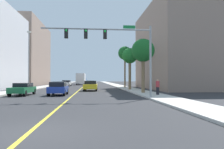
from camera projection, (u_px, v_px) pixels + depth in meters
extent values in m
plane|color=#2D2D30|center=(83.00, 87.00, 48.98)|extent=(192.00, 192.00, 0.00)
cube|color=#B2ADA3|center=(45.00, 86.00, 48.23)|extent=(2.82, 168.00, 0.15)
cube|color=beige|center=(120.00, 86.00, 49.73)|extent=(2.82, 168.00, 0.15)
cube|color=yellow|center=(83.00, 87.00, 48.98)|extent=(0.16, 144.00, 0.01)
cube|color=gray|center=(23.00, 54.00, 60.67)|extent=(10.71, 22.85, 17.27)
cube|color=gray|center=(177.00, 48.00, 39.22)|extent=(10.92, 21.17, 14.50)
cylinder|color=gray|center=(151.00, 61.00, 19.85)|extent=(0.20, 0.20, 6.46)
cylinder|color=gray|center=(97.00, 29.00, 19.47)|extent=(9.75, 0.14, 0.14)
cube|color=black|center=(105.00, 34.00, 19.52)|extent=(0.32, 0.24, 0.84)
sphere|color=green|center=(105.00, 31.00, 19.39)|extent=(0.20, 0.20, 0.20)
cube|color=black|center=(86.00, 34.00, 19.37)|extent=(0.32, 0.24, 0.84)
sphere|color=green|center=(86.00, 31.00, 19.24)|extent=(0.20, 0.20, 0.20)
cube|color=black|center=(66.00, 34.00, 19.22)|extent=(0.32, 0.24, 0.84)
sphere|color=green|center=(66.00, 30.00, 19.08)|extent=(0.20, 0.20, 0.20)
cube|color=#147233|center=(129.00, 27.00, 19.73)|extent=(1.10, 0.04, 0.28)
cylinder|color=gray|center=(29.00, 61.00, 32.79)|extent=(0.16, 0.16, 8.54)
cube|color=beige|center=(29.00, 32.00, 32.88)|extent=(0.56, 0.28, 0.20)
cylinder|color=brown|center=(143.00, 71.00, 25.85)|extent=(0.40, 0.40, 5.01)
sphere|color=#195B23|center=(143.00, 50.00, 25.90)|extent=(2.73, 2.73, 2.73)
cone|color=#195B23|center=(150.00, 52.00, 25.81)|extent=(0.62, 1.22, 1.24)
cone|color=#195B23|center=(146.00, 53.00, 26.57)|extent=(1.22, 1.14, 1.22)
cone|color=#195B23|center=(137.00, 53.00, 26.47)|extent=(1.18, 1.09, 1.25)
cone|color=#195B23|center=(136.00, 52.00, 25.91)|extent=(0.57, 1.59, 1.28)
cone|color=#195B23|center=(140.00, 51.00, 25.23)|extent=(1.27, 1.20, 1.36)
cone|color=#195B23|center=(147.00, 51.00, 25.15)|extent=(1.37, 0.81, 1.30)
cylinder|color=brown|center=(130.00, 72.00, 33.94)|extent=(0.41, 0.41, 5.22)
sphere|color=#1E6B28|center=(130.00, 56.00, 33.99)|extent=(2.40, 2.40, 2.40)
cone|color=#1E6B28|center=(134.00, 57.00, 34.11)|extent=(0.50, 1.10, 1.18)
cone|color=#1E6B28|center=(131.00, 57.00, 34.67)|extent=(1.25, 0.85, 1.13)
cone|color=#1E6B28|center=(126.00, 57.00, 34.52)|extent=(1.31, 1.20, 1.23)
cone|color=#1E6B28|center=(125.00, 57.00, 34.01)|extent=(0.56, 1.29, 1.14)
cone|color=#1E6B28|center=(128.00, 57.00, 33.37)|extent=(1.25, 1.05, 1.40)
cone|color=#1E6B28|center=(133.00, 57.00, 33.38)|extent=(1.15, 0.82, 1.49)
cylinder|color=brown|center=(125.00, 70.00, 42.10)|extent=(0.30, 0.30, 6.59)
sphere|color=#195B23|center=(125.00, 53.00, 42.16)|extent=(2.60, 2.60, 2.60)
cone|color=#195B23|center=(129.00, 54.00, 42.12)|extent=(0.61, 1.50, 1.34)
cone|color=#195B23|center=(125.00, 55.00, 42.93)|extent=(1.25, 0.65, 1.31)
cone|color=#195B23|center=(121.00, 54.00, 42.52)|extent=(0.92, 1.11, 1.38)
cone|color=#195B23|center=(122.00, 54.00, 41.62)|extent=(1.04, 1.14, 1.27)
cone|color=#195B23|center=(127.00, 54.00, 41.49)|extent=(1.35, 0.94, 1.31)
cube|color=slate|center=(90.00, 83.00, 55.32)|extent=(2.04, 4.56, 0.57)
cube|color=black|center=(90.00, 81.00, 55.12)|extent=(1.74, 2.34, 0.45)
cylinder|color=black|center=(87.00, 84.00, 56.90)|extent=(0.24, 0.65, 0.64)
cylinder|color=black|center=(94.00, 84.00, 57.10)|extent=(0.24, 0.65, 0.64)
cylinder|color=black|center=(87.00, 85.00, 53.52)|extent=(0.24, 0.65, 0.64)
cylinder|color=black|center=(94.00, 85.00, 53.72)|extent=(0.24, 0.65, 0.64)
cube|color=#1E389E|center=(58.00, 89.00, 23.61)|extent=(1.78, 3.82, 0.63)
cube|color=black|center=(58.00, 84.00, 23.32)|extent=(1.57, 1.85, 0.49)
cylinder|color=black|center=(53.00, 92.00, 24.89)|extent=(0.22, 0.64, 0.64)
cylinder|color=black|center=(67.00, 92.00, 25.02)|extent=(0.22, 0.64, 0.64)
cylinder|color=black|center=(48.00, 93.00, 22.19)|extent=(0.22, 0.64, 0.64)
cylinder|color=black|center=(64.00, 93.00, 22.32)|extent=(0.22, 0.64, 0.64)
cube|color=#196638|center=(23.00, 90.00, 23.40)|extent=(1.79, 4.34, 0.58)
cube|color=black|center=(23.00, 85.00, 23.65)|extent=(1.55, 2.16, 0.43)
cylinder|color=black|center=(25.00, 93.00, 21.85)|extent=(0.23, 0.64, 0.64)
cylinder|color=black|center=(9.00, 93.00, 21.74)|extent=(0.23, 0.64, 0.64)
cylinder|color=black|center=(34.00, 91.00, 25.06)|extent=(0.23, 0.64, 0.64)
cylinder|color=black|center=(20.00, 92.00, 24.95)|extent=(0.23, 0.64, 0.64)
cube|color=red|center=(58.00, 85.00, 38.44)|extent=(1.94, 4.20, 0.58)
cube|color=black|center=(58.00, 83.00, 38.37)|extent=(1.67, 1.88, 0.41)
cylinder|color=black|center=(55.00, 87.00, 39.87)|extent=(0.23, 0.64, 0.64)
cylinder|color=black|center=(64.00, 87.00, 40.05)|extent=(0.23, 0.64, 0.64)
cylinder|color=black|center=(52.00, 87.00, 36.82)|extent=(0.23, 0.64, 0.64)
cylinder|color=black|center=(62.00, 87.00, 37.00)|extent=(0.23, 0.64, 0.64)
cube|color=gold|center=(91.00, 86.00, 32.35)|extent=(2.11, 4.36, 0.66)
cube|color=black|center=(91.00, 82.00, 32.40)|extent=(1.78, 1.94, 0.50)
cylinder|color=black|center=(86.00, 88.00, 33.89)|extent=(0.25, 0.65, 0.64)
cylinder|color=black|center=(97.00, 88.00, 33.97)|extent=(0.25, 0.65, 0.64)
cylinder|color=black|center=(84.00, 89.00, 30.71)|extent=(0.25, 0.65, 0.64)
cylinder|color=black|center=(96.00, 89.00, 30.79)|extent=(0.25, 0.65, 0.64)
cube|color=white|center=(66.00, 84.00, 52.08)|extent=(2.05, 4.55, 0.62)
cube|color=black|center=(66.00, 81.00, 52.04)|extent=(1.75, 2.25, 0.48)
cylinder|color=black|center=(64.00, 85.00, 53.72)|extent=(0.24, 0.65, 0.64)
cylinder|color=black|center=(71.00, 85.00, 53.82)|extent=(0.24, 0.65, 0.64)
cylinder|color=black|center=(62.00, 85.00, 50.34)|extent=(0.24, 0.65, 0.64)
cylinder|color=black|center=(69.00, 85.00, 50.43)|extent=(0.24, 0.65, 0.64)
cube|color=#194799|center=(82.00, 80.00, 68.95)|extent=(2.48, 2.56, 1.60)
cube|color=silver|center=(81.00, 78.00, 64.53)|extent=(2.60, 6.47, 2.88)
cylinder|color=black|center=(79.00, 83.00, 68.87)|extent=(0.31, 0.91, 0.90)
cylinder|color=black|center=(86.00, 83.00, 68.99)|extent=(0.31, 0.91, 0.90)
cylinder|color=black|center=(77.00, 83.00, 62.84)|extent=(0.31, 0.91, 0.90)
cylinder|color=black|center=(84.00, 83.00, 62.96)|extent=(0.31, 0.91, 0.90)
cylinder|color=black|center=(158.00, 91.00, 22.40)|extent=(0.32, 0.32, 0.78)
cylinder|color=#B23338|center=(158.00, 84.00, 22.42)|extent=(0.38, 0.38, 0.62)
sphere|color=tan|center=(158.00, 80.00, 22.42)|extent=(0.21, 0.21, 0.21)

